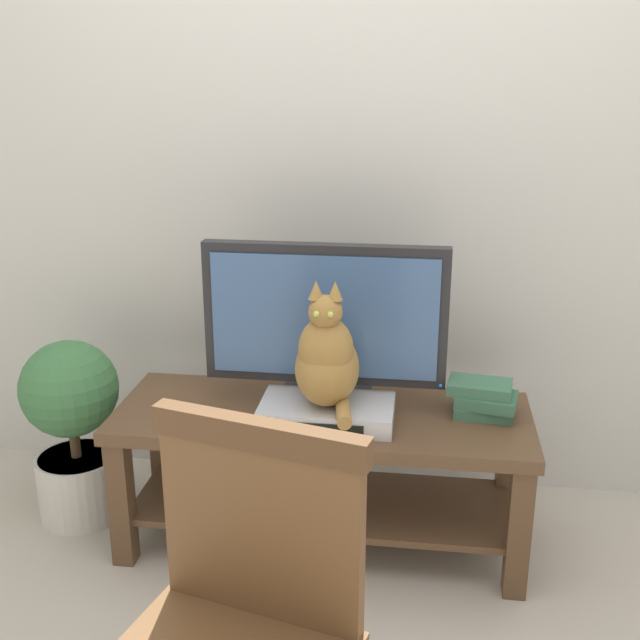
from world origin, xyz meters
TOP-DOWN VIEW (x-y plane):
  - ground_plane at (0.00, 0.00)m, footprint 12.00×12.00m
  - back_wall at (0.00, 0.99)m, footprint 7.00×0.12m
  - tv_stand at (-0.07, 0.45)m, footprint 1.36×0.50m
  - tv at (-0.07, 0.52)m, footprint 0.79×0.20m
  - media_box at (-0.05, 0.39)m, footprint 0.42×0.25m
  - cat at (-0.04, 0.37)m, footprint 0.20×0.32m
  - wooden_chair at (-0.10, -0.64)m, footprint 0.56×0.56m
  - book_stack at (0.45, 0.51)m, footprint 0.24×0.18m
  - potted_plant at (-0.96, 0.50)m, footprint 0.34×0.34m

SIDE VIEW (x-z plane):
  - ground_plane at x=0.00m, z-range 0.00..0.00m
  - tv_stand at x=-0.07m, z-range 0.10..0.59m
  - potted_plant at x=-0.96m, z-range 0.03..0.70m
  - media_box at x=-0.05m, z-range 0.49..0.55m
  - wooden_chair at x=-0.10m, z-range 0.08..1.00m
  - book_stack at x=0.45m, z-range 0.49..0.60m
  - cat at x=-0.04m, z-range 0.50..0.91m
  - tv at x=-0.07m, z-range 0.50..1.05m
  - back_wall at x=0.00m, z-range 0.00..2.80m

